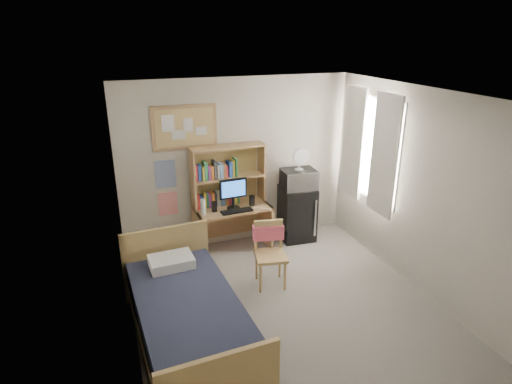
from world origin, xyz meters
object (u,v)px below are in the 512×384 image
object	(u,v)px
desk_chair	(271,256)
mini_fridge	(297,213)
desk	(233,228)
speaker_left	(214,207)
speaker_right	(252,201)
bed	(189,323)
desk_fan	(299,160)
microwave	(299,179)
bulletin_board	(185,127)
monitor	(233,195)

from	to	relation	value
desk_chair	mini_fridge	size ratio (longest dim) A/B	1.00
mini_fridge	desk	bearing A→B (deg)	-174.72
speaker_left	speaker_right	bearing A→B (deg)	-0.00
bed	desk_fan	xyz separation A→B (m)	(2.17, 1.95, 1.06)
microwave	desk_fan	xyz separation A→B (m)	(0.00, 0.00, 0.31)
desk_chair	mini_fridge	xyz separation A→B (m)	(0.91, 1.15, 0.00)
bulletin_board	desk_chair	size ratio (longest dim) A/B	1.07
bulletin_board	speaker_left	world-z (taller)	bulletin_board
desk	desk_fan	xyz separation A→B (m)	(1.10, 0.01, 0.99)
bulletin_board	desk_chair	world-z (taller)	bulletin_board
mini_fridge	desk_fan	size ratio (longest dim) A/B	2.71
bed	microwave	bearing A→B (deg)	38.69
desk	mini_fridge	bearing A→B (deg)	-1.88
desk	bed	size ratio (longest dim) A/B	0.54
desk_chair	mini_fridge	world-z (taller)	mini_fridge
bulletin_board	monitor	bearing A→B (deg)	-30.13
mini_fridge	desk_fan	xyz separation A→B (m)	(-0.00, -0.02, 0.90)
desk_fan	desk_chair	bearing A→B (deg)	-124.80
mini_fridge	bed	xyz separation A→B (m)	(-2.17, -1.97, -0.15)
bulletin_board	desk_chair	xyz separation A→B (m)	(0.79, -1.42, -1.48)
mini_fridge	desk_fan	world-z (taller)	desk_fan
speaker_left	microwave	xyz separation A→B (m)	(1.39, 0.08, 0.24)
bed	monitor	distance (m)	2.27
bed	desk	bearing A→B (deg)	57.86
microwave	speaker_left	bearing A→B (deg)	-172.67
desk	speaker_left	size ratio (longest dim) A/B	7.29
bed	speaker_left	xyz separation A→B (m)	(0.78, 1.87, 0.50)
desk	bulletin_board	bearing A→B (deg)	150.97
bulletin_board	bed	world-z (taller)	bulletin_board
desk_chair	desk	bearing A→B (deg)	110.17
mini_fridge	desk_chair	bearing A→B (deg)	-124.36
bulletin_board	desk_fan	world-z (taller)	bulletin_board
mini_fridge	speaker_right	xyz separation A→B (m)	(-0.80, -0.07, 0.35)
desk_fan	speaker_right	bearing A→B (deg)	-172.54
desk_chair	speaker_right	world-z (taller)	desk_chair
speaker_left	desk_fan	size ratio (longest dim) A/B	0.48
speaker_left	microwave	distance (m)	1.42
desk	bed	bearing A→B (deg)	-122.09
mini_fridge	monitor	xyz separation A→B (m)	(-1.10, -0.09, 0.50)
monitor	desk_fan	xyz separation A→B (m)	(1.09, 0.07, 0.41)
monitor	mini_fridge	bearing A→B (deg)	1.25
bed	monitor	bearing A→B (deg)	57.02
desk_chair	speaker_left	world-z (taller)	desk_chair
desk	speaker_right	world-z (taller)	speaker_right
desk_chair	desk_fan	bearing A→B (deg)	62.03
bulletin_board	mini_fridge	xyz separation A→B (m)	(1.70, -0.26, -1.48)
desk_chair	speaker_right	bearing A→B (deg)	94.68
monitor	desk_fan	distance (m)	1.17
bulletin_board	mini_fridge	distance (m)	2.27
desk	speaker_left	world-z (taller)	speaker_left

